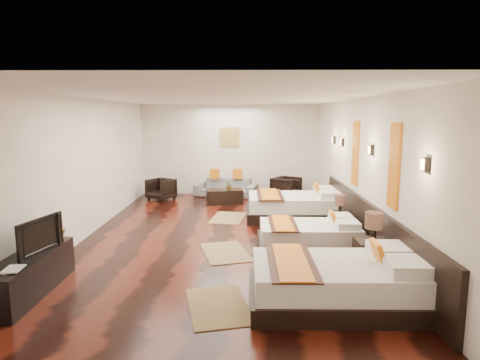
{
  "coord_description": "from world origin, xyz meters",
  "views": [
    {
      "loc": [
        0.48,
        -8.07,
        2.44
      ],
      "look_at": [
        0.37,
        0.54,
        1.1
      ],
      "focal_mm": 30.73,
      "sensor_mm": 36.0,
      "label": 1
    }
  ],
  "objects_px": {
    "nightstand_a": "(372,253)",
    "sofa": "(226,187)",
    "tv": "(35,235)",
    "armchair_right": "(286,188)",
    "armchair_left": "(161,189)",
    "coffee_table": "(224,196)",
    "nightstand_b": "(340,221)",
    "table_plant": "(229,185)",
    "bed_near": "(338,282)",
    "figurine": "(54,228)",
    "bed_far": "(295,206)",
    "tv_console": "(29,275)",
    "bed_mid": "(310,236)",
    "book": "(4,270)"
  },
  "relations": [
    {
      "from": "bed_mid",
      "to": "book",
      "type": "xyz_separation_m",
      "value": [
        -4.19,
        -2.6,
        0.32
      ]
    },
    {
      "from": "tv",
      "to": "nightstand_a",
      "type": "bearing_deg",
      "value": -70.22
    },
    {
      "from": "bed_near",
      "to": "figurine",
      "type": "height_order",
      "value": "figurine"
    },
    {
      "from": "armchair_left",
      "to": "tv",
      "type": "bearing_deg",
      "value": -61.2
    },
    {
      "from": "bed_mid",
      "to": "tv",
      "type": "xyz_separation_m",
      "value": [
        -4.14,
        -1.89,
        0.56
      ]
    },
    {
      "from": "nightstand_a",
      "to": "tv_console",
      "type": "height_order",
      "value": "nightstand_a"
    },
    {
      "from": "bed_mid",
      "to": "tv_console",
      "type": "height_order",
      "value": "bed_mid"
    },
    {
      "from": "tv_console",
      "to": "figurine",
      "type": "distance_m",
      "value": 0.92
    },
    {
      "from": "tv",
      "to": "armchair_right",
      "type": "relative_size",
      "value": 1.19
    },
    {
      "from": "nightstand_b",
      "to": "nightstand_a",
      "type": "bearing_deg",
      "value": -90.0
    },
    {
      "from": "tv",
      "to": "table_plant",
      "type": "distance_m",
      "value": 6.33
    },
    {
      "from": "bed_mid",
      "to": "nightstand_b",
      "type": "xyz_separation_m",
      "value": [
        0.75,
        0.89,
        0.05
      ]
    },
    {
      "from": "tv_console",
      "to": "sofa",
      "type": "bearing_deg",
      "value": 71.19
    },
    {
      "from": "tv",
      "to": "armchair_left",
      "type": "distance_m",
      "value": 6.38
    },
    {
      "from": "nightstand_a",
      "to": "figurine",
      "type": "height_order",
      "value": "nightstand_a"
    },
    {
      "from": "bed_near",
      "to": "tv",
      "type": "relative_size",
      "value": 2.58
    },
    {
      "from": "tv",
      "to": "bed_near",
      "type": "bearing_deg",
      "value": -82.64
    },
    {
      "from": "bed_far",
      "to": "figurine",
      "type": "distance_m",
      "value": 5.49
    },
    {
      "from": "tv",
      "to": "armchair_right",
      "type": "bearing_deg",
      "value": -19.81
    },
    {
      "from": "tv_console",
      "to": "armchair_right",
      "type": "relative_size",
      "value": 2.45
    },
    {
      "from": "nightstand_a",
      "to": "sofa",
      "type": "height_order",
      "value": "nightstand_a"
    },
    {
      "from": "bed_far",
      "to": "tv_console",
      "type": "bearing_deg",
      "value": -134.15
    },
    {
      "from": "table_plant",
      "to": "tv",
      "type": "bearing_deg",
      "value": -113.19
    },
    {
      "from": "bed_far",
      "to": "tv",
      "type": "bearing_deg",
      "value": -134.79
    },
    {
      "from": "nightstand_b",
      "to": "sofa",
      "type": "height_order",
      "value": "nightstand_b"
    },
    {
      "from": "bed_mid",
      "to": "coffee_table",
      "type": "bearing_deg",
      "value": 114.36
    },
    {
      "from": "tv_console",
      "to": "book",
      "type": "relative_size",
      "value": 6.3
    },
    {
      "from": "nightstand_a",
      "to": "nightstand_b",
      "type": "bearing_deg",
      "value": 90.0
    },
    {
      "from": "nightstand_b",
      "to": "tv",
      "type": "xyz_separation_m",
      "value": [
        -4.89,
        -2.79,
        0.51
      ]
    },
    {
      "from": "nightstand_a",
      "to": "coffee_table",
      "type": "xyz_separation_m",
      "value": [
        -2.54,
        5.26,
        -0.15
      ]
    },
    {
      "from": "bed_mid",
      "to": "figurine",
      "type": "xyz_separation_m",
      "value": [
        -4.19,
        -1.23,
        0.47
      ]
    },
    {
      "from": "tv_console",
      "to": "armchair_right",
      "type": "distance_m",
      "value": 7.84
    },
    {
      "from": "nightstand_b",
      "to": "coffee_table",
      "type": "height_order",
      "value": "nightstand_b"
    },
    {
      "from": "armchair_left",
      "to": "coffee_table",
      "type": "height_order",
      "value": "armchair_left"
    },
    {
      "from": "nightstand_a",
      "to": "tv",
      "type": "relative_size",
      "value": 1.14
    },
    {
      "from": "bed_far",
      "to": "coffee_table",
      "type": "height_order",
      "value": "bed_far"
    },
    {
      "from": "armchair_left",
      "to": "nightstand_a",
      "type": "bearing_deg",
      "value": -19.46
    },
    {
      "from": "nightstand_b",
      "to": "armchair_right",
      "type": "height_order",
      "value": "nightstand_b"
    },
    {
      "from": "tv_console",
      "to": "table_plant",
      "type": "xyz_separation_m",
      "value": [
        2.54,
        5.96,
        0.26
      ]
    },
    {
      "from": "armchair_left",
      "to": "tv_console",
      "type": "bearing_deg",
      "value": -61.54
    },
    {
      "from": "bed_near",
      "to": "table_plant",
      "type": "relative_size",
      "value": 8.4
    },
    {
      "from": "bed_mid",
      "to": "nightstand_a",
      "type": "relative_size",
      "value": 1.88
    },
    {
      "from": "book",
      "to": "tv",
      "type": "bearing_deg",
      "value": 85.93
    },
    {
      "from": "bed_far",
      "to": "tv_console",
      "type": "height_order",
      "value": "bed_far"
    },
    {
      "from": "nightstand_b",
      "to": "coffee_table",
      "type": "bearing_deg",
      "value": 129.68
    },
    {
      "from": "table_plant",
      "to": "nightstand_b",
      "type": "bearing_deg",
      "value": -51.48
    },
    {
      "from": "bed_far",
      "to": "tv",
      "type": "height_order",
      "value": "tv"
    },
    {
      "from": "nightstand_a",
      "to": "figurine",
      "type": "relative_size",
      "value": 3.04
    },
    {
      "from": "bed_far",
      "to": "book",
      "type": "bearing_deg",
      "value": -130.7
    },
    {
      "from": "figurine",
      "to": "sofa",
      "type": "bearing_deg",
      "value": 68.95
    }
  ]
}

